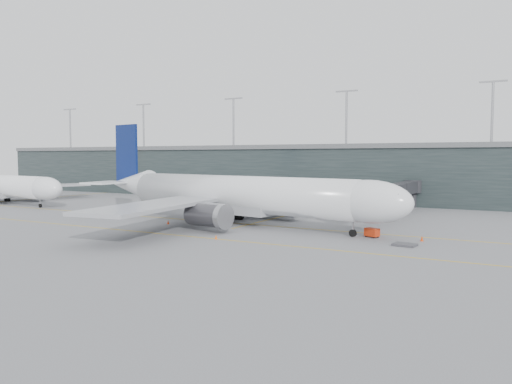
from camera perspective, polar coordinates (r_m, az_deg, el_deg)
The scene contains 17 objects.
ground at distance 94.09m, azimuth -2.19°, elevation -3.23°, with size 320.00×320.00×0.00m, color slate.
taxiline_a at distance 90.71m, azimuth -3.50°, elevation -3.50°, with size 160.00×0.25×0.02m, color gold.
taxiline_b at distance 77.81m, azimuth -9.83°, elevation -4.81°, with size 160.00×0.25×0.02m, color gold.
taxiline_lead_main at distance 109.52m, azimuth 5.47°, elevation -2.21°, with size 0.25×60.00×0.02m, color gold.
taxiline_lead_adj at distance 159.04m, azimuth -22.03°, elevation -0.54°, with size 0.25×60.00×0.02m, color gold.
terminal at distance 146.18m, azimuth 9.60°, elevation 2.31°, with size 240.00×36.00×29.00m.
main_aircraft at distance 88.09m, azimuth -2.41°, elevation -0.29°, with size 66.66×61.99×18.72m.
jet_bridge at distance 107.07m, azimuth 15.47°, elevation 0.10°, with size 4.41×43.21×6.43m.
gse_cart at distance 75.99m, azimuth 13.11°, elevation -4.50°, with size 2.34×1.96×1.37m.
baggage_dolly at distance 69.97m, azimuth 16.64°, elevation -5.78°, with size 2.91×2.33×0.29m, color #3E3E43.
uld_a at distance 105.34m, azimuth -1.42°, elevation -1.86°, with size 2.56×2.22×2.03m.
uld_b at distance 105.49m, azimuth -0.56°, elevation -1.93°, with size 2.15×1.82×1.77m.
uld_c at distance 102.80m, azimuth 1.39°, elevation -2.12°, with size 2.15×1.90×1.66m.
cone_nose at distance 74.46m, azimuth 18.44°, elevation -5.06°, with size 0.49×0.49×0.78m, color red.
cone_wing_stbd at distance 72.58m, azimuth -4.59°, elevation -5.16°, with size 0.40×0.40×0.63m, color #F15E0D.
cone_wing_port at distance 98.87m, azimuth 5.15°, elevation -2.70°, with size 0.41×0.41×0.65m, color orange.
cone_tail at distance 89.80m, azimuth -10.01°, elevation -3.41°, with size 0.44×0.44×0.70m, color #F7440D.
Camera 1 is at (48.13, -79.97, 11.91)m, focal length 35.00 mm.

